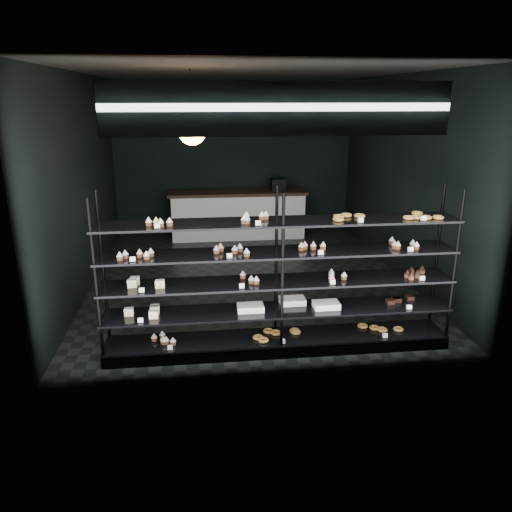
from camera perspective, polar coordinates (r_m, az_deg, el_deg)
name	(u,v)px	position (r m, az deg, el deg)	size (l,w,h in m)	color
room	(248,181)	(7.83, -0.91, 8.55)	(5.01, 6.01, 3.20)	black
display_shelf	(276,300)	(5.75, 2.34, -5.03)	(4.00, 0.50, 1.91)	black
signage	(280,109)	(4.82, 2.71, 16.46)	(3.30, 0.05, 0.50)	#0B1B39
pendant_lamp	(192,131)	(6.37, -7.33, 13.99)	(0.34, 0.34, 0.90)	black
service_counter	(239,214)	(10.49, -2.01, 4.82)	(2.84, 0.65, 1.23)	silver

